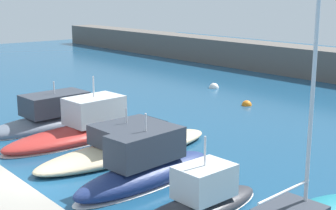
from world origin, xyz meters
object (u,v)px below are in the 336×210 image
motorboat_red_second (85,128)px  motorboat_sand_third (128,146)px  motorboat_slate_nearest (54,118)px  mooring_buoy_white (214,88)px  motorboat_charcoal_fifth (197,203)px  mooring_buoy_orange (247,105)px  motorboat_navy_fourth (147,167)px

motorboat_red_second → motorboat_sand_third: bearing=-91.2°
motorboat_slate_nearest → mooring_buoy_white: 16.75m
motorboat_red_second → motorboat_charcoal_fifth: motorboat_red_second is taller
motorboat_red_second → mooring_buoy_orange: 13.39m
motorboat_slate_nearest → mooring_buoy_orange: size_ratio=12.44×
motorboat_slate_nearest → motorboat_sand_third: size_ratio=0.88×
motorboat_slate_nearest → motorboat_navy_fourth: motorboat_navy_fourth is taller
motorboat_charcoal_fifth → mooring_buoy_orange: (-10.89, 15.19, -0.42)m
motorboat_navy_fourth → motorboat_slate_nearest: bearing=78.2°
motorboat_red_second → motorboat_charcoal_fifth: 11.41m
mooring_buoy_orange → motorboat_navy_fourth: bearing=-63.9°
motorboat_slate_nearest → motorboat_red_second: 3.37m
motorboat_red_second → motorboat_charcoal_fifth: bearing=-103.0°
motorboat_charcoal_fifth → motorboat_slate_nearest: bearing=81.6°
motorboat_red_second → mooring_buoy_white: size_ratio=11.57×
motorboat_sand_third → motorboat_charcoal_fifth: 7.60m
motorboat_sand_third → mooring_buoy_orange: 13.66m
motorboat_slate_nearest → motorboat_red_second: bearing=-88.9°
motorboat_sand_third → mooring_buoy_orange: size_ratio=14.19×
motorboat_sand_third → motorboat_charcoal_fifth: (7.33, -2.01, -0.03)m
motorboat_charcoal_fifth → mooring_buoy_white: size_ratio=7.91×
motorboat_slate_nearest → motorboat_red_second: motorboat_red_second is taller
motorboat_red_second → motorboat_sand_third: motorboat_red_second is taller
motorboat_slate_nearest → motorboat_charcoal_fifth: size_ratio=1.37×
mooring_buoy_white → mooring_buoy_orange: bearing=-24.9°
motorboat_red_second → motorboat_slate_nearest: bearing=89.9°
motorboat_charcoal_fifth → mooring_buoy_orange: 18.70m
motorboat_navy_fourth → mooring_buoy_white: bearing=31.8°
motorboat_red_second → motorboat_navy_fourth: motorboat_red_second is taller
motorboat_sand_third → mooring_buoy_orange: bearing=13.3°
motorboat_sand_third → motorboat_charcoal_fifth: motorboat_charcoal_fifth is taller
motorboat_slate_nearest → mooring_buoy_orange: motorboat_slate_nearest is taller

